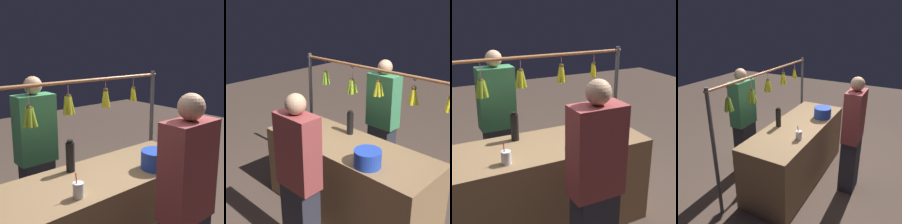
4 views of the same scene
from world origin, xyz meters
TOP-DOWN VIEW (x-y plane):
  - market_counter at (0.00, 0.00)m, footprint 1.97×0.70m
  - display_rack at (0.05, -0.48)m, footprint 2.31×0.13m
  - water_bottle at (0.17, -0.21)m, footprint 0.07×0.07m
  - blue_bucket at (-0.42, 0.21)m, footprint 0.26×0.26m
  - drink_cup at (0.38, 0.21)m, footprint 0.08×0.08m
  - vendor_person at (0.17, -0.83)m, footprint 0.38×0.21m
  - customer_person at (-0.11, 0.76)m, footprint 0.38×0.21m

SIDE VIEW (x-z plane):
  - market_counter at x=0.00m, z-range 0.00..0.86m
  - customer_person at x=-0.11m, z-range -0.01..1.60m
  - vendor_person at x=0.17m, z-range -0.01..1.61m
  - drink_cup at x=0.38m, z-range 0.82..1.01m
  - blue_bucket at x=-0.42m, z-range 0.86..1.02m
  - water_bottle at x=0.17m, z-range 0.85..1.13m
  - display_rack at x=0.05m, z-range 0.36..1.97m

